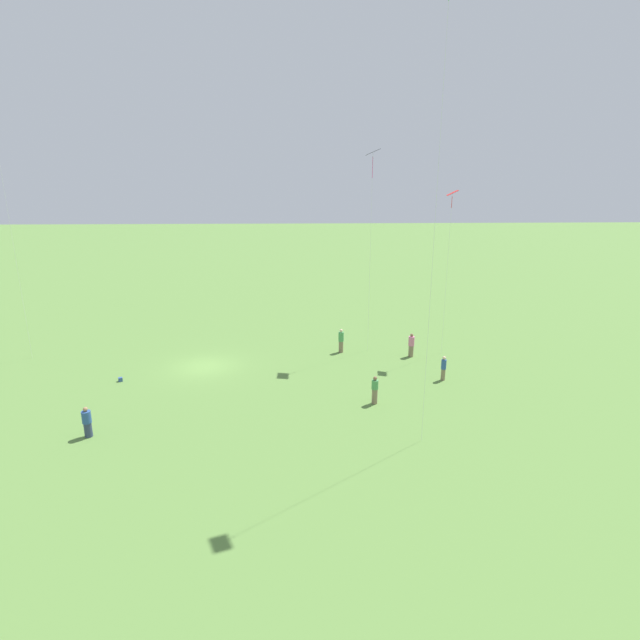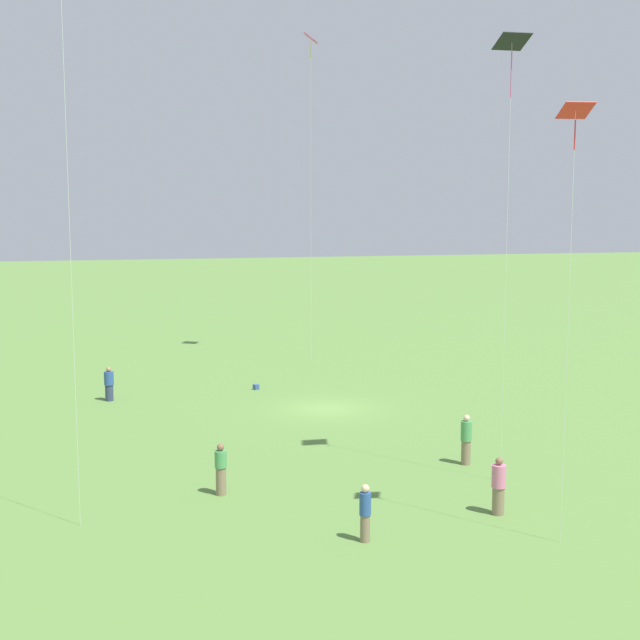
{
  "view_description": "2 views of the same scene",
  "coord_description": "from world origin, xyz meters",
  "px_view_note": "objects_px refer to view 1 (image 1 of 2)",
  "views": [
    {
      "loc": [
        -6.97,
        34.15,
        13.12
      ],
      "look_at": [
        -8.12,
        6.07,
        5.14
      ],
      "focal_mm": 28.0,
      "sensor_mm": 36.0,
      "label": 1
    },
    {
      "loc": [
        -40.05,
        10.41,
        9.62
      ],
      "look_at": [
        -7.59,
        2.26,
        5.27
      ],
      "focal_mm": 50.0,
      "sensor_mm": 36.0,
      "label": 2
    }
  ],
  "objects_px": {
    "kite_1": "(452,201)",
    "picnic_bag_0": "(120,379)",
    "person_2": "(341,341)",
    "kite_2": "(448,12)",
    "person_0": "(375,390)",
    "kite_0": "(373,161)",
    "person_1": "(87,422)",
    "person_4": "(443,368)",
    "person_3": "(411,345)"
  },
  "relations": [
    {
      "from": "person_1",
      "to": "kite_0",
      "type": "distance_m",
      "value": 25.07
    },
    {
      "from": "person_1",
      "to": "kite_1",
      "type": "xyz_separation_m",
      "value": [
        -22.24,
        -12.26,
        10.75
      ]
    },
    {
      "from": "person_4",
      "to": "picnic_bag_0",
      "type": "relative_size",
      "value": 5.0
    },
    {
      "from": "kite_0",
      "to": "person_1",
      "type": "bearing_deg",
      "value": -5.22
    },
    {
      "from": "person_3",
      "to": "kite_0",
      "type": "relative_size",
      "value": 0.12
    },
    {
      "from": "person_1",
      "to": "picnic_bag_0",
      "type": "height_order",
      "value": "person_1"
    },
    {
      "from": "person_1",
      "to": "person_0",
      "type": "bearing_deg",
      "value": -118.27
    },
    {
      "from": "person_4",
      "to": "kite_1",
      "type": "height_order",
      "value": "kite_1"
    },
    {
      "from": "person_4",
      "to": "kite_2",
      "type": "bearing_deg",
      "value": 153.15
    },
    {
      "from": "kite_1",
      "to": "picnic_bag_0",
      "type": "relative_size",
      "value": 36.27
    },
    {
      "from": "person_4",
      "to": "person_1",
      "type": "bearing_deg",
      "value": 104.16
    },
    {
      "from": "person_0",
      "to": "person_3",
      "type": "distance_m",
      "value": 9.07
    },
    {
      "from": "person_0",
      "to": "person_4",
      "type": "bearing_deg",
      "value": -13.2
    },
    {
      "from": "person_1",
      "to": "kite_0",
      "type": "xyz_separation_m",
      "value": [
        -16.55,
        -13.11,
        13.53
      ]
    },
    {
      "from": "person_3",
      "to": "person_2",
      "type": "bearing_deg",
      "value": 107.18
    },
    {
      "from": "person_3",
      "to": "picnic_bag_0",
      "type": "height_order",
      "value": "person_3"
    },
    {
      "from": "kite_2",
      "to": "person_0",
      "type": "bearing_deg",
      "value": -136.16
    },
    {
      "from": "person_2",
      "to": "person_1",
      "type": "bearing_deg",
      "value": -162.46
    },
    {
      "from": "person_2",
      "to": "kite_2",
      "type": "relative_size",
      "value": 0.09
    },
    {
      "from": "person_3",
      "to": "picnic_bag_0",
      "type": "distance_m",
      "value": 20.97
    },
    {
      "from": "kite_1",
      "to": "picnic_bag_0",
      "type": "xyz_separation_m",
      "value": [
        23.14,
        4.77,
        -11.44
      ]
    },
    {
      "from": "kite_0",
      "to": "kite_1",
      "type": "bearing_deg",
      "value": 127.98
    },
    {
      "from": "person_2",
      "to": "kite_0",
      "type": "distance_m",
      "value": 13.59
    },
    {
      "from": "person_4",
      "to": "picnic_bag_0",
      "type": "height_order",
      "value": "person_4"
    },
    {
      "from": "person_0",
      "to": "kite_0",
      "type": "relative_size",
      "value": 0.12
    },
    {
      "from": "person_2",
      "to": "kite_1",
      "type": "height_order",
      "value": "kite_1"
    },
    {
      "from": "kite_1",
      "to": "kite_2",
      "type": "relative_size",
      "value": 0.58
    },
    {
      "from": "person_1",
      "to": "kite_2",
      "type": "relative_size",
      "value": 0.08
    },
    {
      "from": "person_4",
      "to": "kite_0",
      "type": "height_order",
      "value": "kite_0"
    },
    {
      "from": "person_1",
      "to": "kite_1",
      "type": "height_order",
      "value": "kite_1"
    },
    {
      "from": "person_3",
      "to": "picnic_bag_0",
      "type": "xyz_separation_m",
      "value": [
        20.56,
        4.04,
        -0.77
      ]
    },
    {
      "from": "person_2",
      "to": "kite_2",
      "type": "height_order",
      "value": "kite_2"
    },
    {
      "from": "kite_1",
      "to": "picnic_bag_0",
      "type": "distance_m",
      "value": 26.25
    },
    {
      "from": "person_0",
      "to": "picnic_bag_0",
      "type": "distance_m",
      "value": 17.09
    },
    {
      "from": "kite_1",
      "to": "person_1",
      "type": "bearing_deg",
      "value": -8.66
    },
    {
      "from": "person_1",
      "to": "person_2",
      "type": "bearing_deg",
      "value": -89.01
    },
    {
      "from": "person_0",
      "to": "picnic_bag_0",
      "type": "xyz_separation_m",
      "value": [
        16.57,
        -4.1,
        -0.73
      ]
    },
    {
      "from": "person_0",
      "to": "kite_0",
      "type": "xyz_separation_m",
      "value": [
        -0.88,
        -9.71,
        13.48
      ]
    },
    {
      "from": "person_1",
      "to": "kite_1",
      "type": "relative_size",
      "value": 0.14
    },
    {
      "from": "person_3",
      "to": "person_0",
      "type": "bearing_deg",
      "value": -176.24
    },
    {
      "from": "picnic_bag_0",
      "to": "person_1",
      "type": "bearing_deg",
      "value": 96.85
    },
    {
      "from": "kite_0",
      "to": "picnic_bag_0",
      "type": "bearing_deg",
      "value": -25.78
    },
    {
      "from": "person_4",
      "to": "kite_2",
      "type": "distance_m",
      "value": 20.78
    },
    {
      "from": "kite_0",
      "to": "kite_2",
      "type": "bearing_deg",
      "value": 50.12
    },
    {
      "from": "person_3",
      "to": "kite_1",
      "type": "xyz_separation_m",
      "value": [
        -2.57,
        -0.72,
        10.68
      ]
    },
    {
      "from": "person_2",
      "to": "kite_1",
      "type": "distance_m",
      "value": 13.22
    },
    {
      "from": "person_0",
      "to": "picnic_bag_0",
      "type": "height_order",
      "value": "person_0"
    },
    {
      "from": "person_2",
      "to": "kite_0",
      "type": "relative_size",
      "value": 0.12
    },
    {
      "from": "person_0",
      "to": "person_2",
      "type": "height_order",
      "value": "person_2"
    },
    {
      "from": "person_1",
      "to": "person_2",
      "type": "relative_size",
      "value": 0.9
    }
  ]
}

